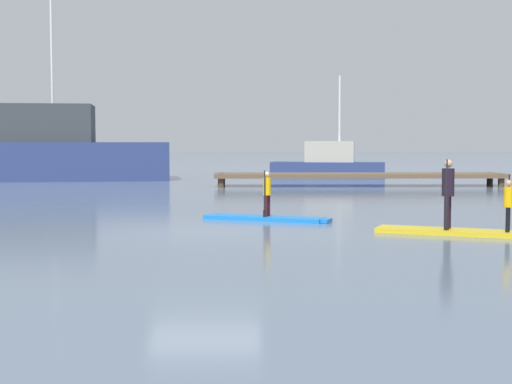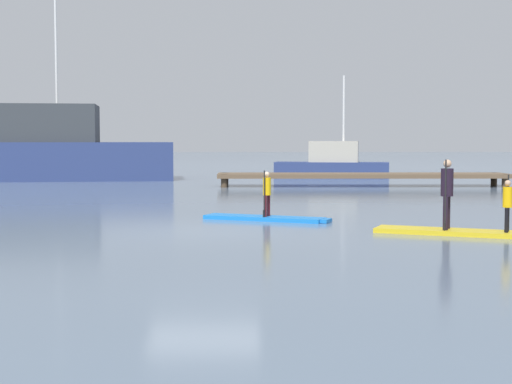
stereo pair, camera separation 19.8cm
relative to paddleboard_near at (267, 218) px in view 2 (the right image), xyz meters
The scene contains 9 objects.
ground_plane 2.67m from the paddleboard_near, 123.05° to the right, with size 240.00×240.00×0.00m, color slate.
paddleboard_near is the anchor object (origin of this frame).
paddler_child_solo 0.69m from the paddleboard_near, 96.50° to the right, with size 0.26×0.37×1.17m.
paddleboard_far 5.12m from the paddleboard_near, 36.41° to the right, with size 3.70×2.13×0.10m.
paddler_adult 4.88m from the paddleboard_near, 37.44° to the right, with size 0.35×0.46×1.51m.
paddler_child_front 6.04m from the paddleboard_near, 34.30° to the right, with size 0.25×0.37×1.20m.
fishing_boat_white_large 23.30m from the paddleboard_near, 120.89° to the left, with size 15.77×6.05×9.98m.
fishing_boat_green_midground 22.33m from the paddleboard_near, 79.58° to the left, with size 6.25×2.57×5.47m.
floating_dock 15.23m from the paddleboard_near, 72.55° to the left, with size 12.74×2.12×0.57m.
Camera 2 is at (1.00, -17.16, 2.01)m, focal length 54.15 mm.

